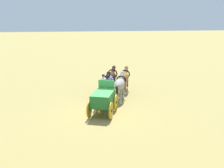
% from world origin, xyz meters
% --- Properties ---
extents(ground_plane, '(220.00, 220.00, 0.00)m').
position_xyz_m(ground_plane, '(0.00, 0.00, 0.00)').
color(ground_plane, '#9E8C4C').
extents(show_wagon, '(5.39, 2.66, 2.67)m').
position_xyz_m(show_wagon, '(0.17, -0.06, 1.16)').
color(show_wagon, '#236B2D').
rests_on(show_wagon, ground).
extents(draft_horse_rear_near, '(3.11, 1.57, 2.19)m').
position_xyz_m(draft_horse_rear_near, '(3.58, -0.59, 1.33)').
color(draft_horse_rear_near, black).
rests_on(draft_horse_rear_near, ground).
extents(draft_horse_rear_off, '(3.13, 1.59, 2.24)m').
position_xyz_m(draft_horse_rear_off, '(3.14, -1.81, 1.37)').
color(draft_horse_rear_off, '#9E998E').
rests_on(draft_horse_rear_off, ground).
extents(draft_horse_lead_near, '(3.11, 1.65, 2.25)m').
position_xyz_m(draft_horse_lead_near, '(6.01, -1.45, 1.38)').
color(draft_horse_lead_near, '#331E14').
rests_on(draft_horse_lead_near, ground).
extents(draft_horse_lead_off, '(3.06, 1.57, 2.26)m').
position_xyz_m(draft_horse_lead_off, '(5.59, -2.68, 1.39)').
color(draft_horse_lead_off, brown).
rests_on(draft_horse_lead_off, ground).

